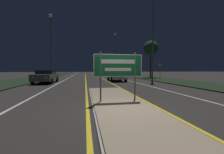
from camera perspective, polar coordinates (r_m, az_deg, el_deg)
The scene contains 20 objects.
ground_plane at distance 5.70m, azimuth 4.68°, elevation -12.20°, with size 160.00×160.00×0.00m, color #282623.
median_island at distance 6.68m, azimuth 2.32°, elevation -9.55°, with size 2.31×9.48×0.10m.
verge_left at distance 26.61m, azimuth -27.89°, elevation -0.50°, with size 5.00×100.00×0.08m.
verge_right at distance 27.60m, azimuth 13.09°, elevation -0.11°, with size 5.00×100.00×0.08m.
centre_line_yellow_left at distance 30.35m, azimuth -10.08°, elevation 0.12°, with size 0.12×70.00×0.01m.
centre_line_yellow_right at distance 30.47m, azimuth -5.02°, elevation 0.17°, with size 0.12×70.00×0.01m.
lane_line_white_left at distance 30.47m, azimuth -15.45°, elevation 0.07°, with size 0.12×70.00×0.01m.
lane_line_white_right at distance 30.86m, azimuth 0.27°, elevation 0.21°, with size 0.12×70.00×0.01m.
edge_line_white_left at distance 30.89m, azimuth -21.00°, elevation 0.02°, with size 0.10×70.00×0.01m.
edge_line_white_right at distance 31.55m, azimuth 5.64°, elevation 0.26°, with size 0.10×70.00×0.01m.
highway_sign at distance 6.52m, azimuth 2.36°, elevation 3.73°, with size 2.13×0.07×2.14m.
streetlight_left_near at distance 24.12m, azimuth -22.32°, elevation 13.53°, with size 0.52×0.52×9.43m.
streetlight_right_near at distance 19.64m, azimuth 15.34°, elevation 18.90°, with size 0.55×0.55×10.72m.
streetlight_right_far at distance 39.91m, azimuth 1.25°, elevation 10.62°, with size 0.52×0.52×10.85m.
car_receding_0 at distance 18.84m, azimuth 1.77°, elevation 0.76°, with size 1.90×4.39×1.43m.
car_receding_1 at distance 31.98m, azimuth -3.15°, elevation 1.62°, with size 1.88×4.29×1.40m.
car_receding_2 at distance 45.61m, azimuth -4.89°, elevation 2.06°, with size 1.98×4.60×1.43m.
car_approaching_0 at distance 17.80m, azimuth -23.82°, elevation 0.33°, with size 1.99×4.83×1.39m.
warning_sign at distance 23.28m, azimuth 17.85°, elevation 2.76°, with size 0.60×0.06×2.29m.
roadside_palm_right at distance 26.80m, azimuth 14.58°, elevation 10.51°, with size 2.51×2.51×6.27m.
Camera 1 is at (-1.42, -5.31, 1.49)m, focal length 24.00 mm.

